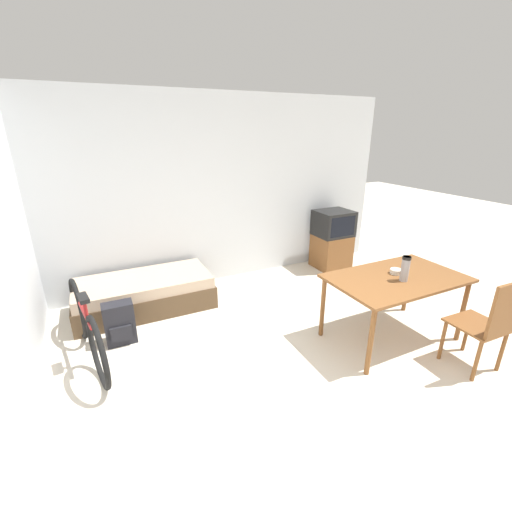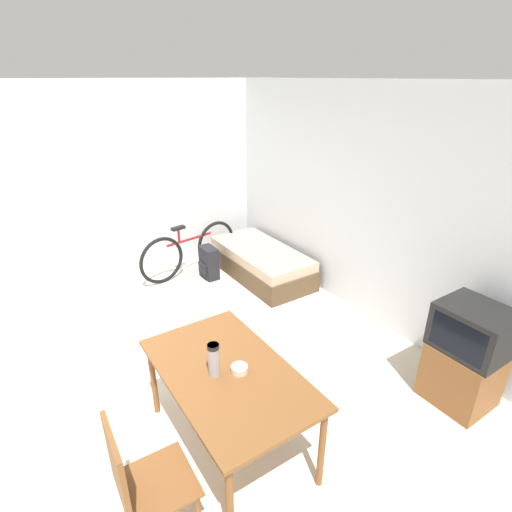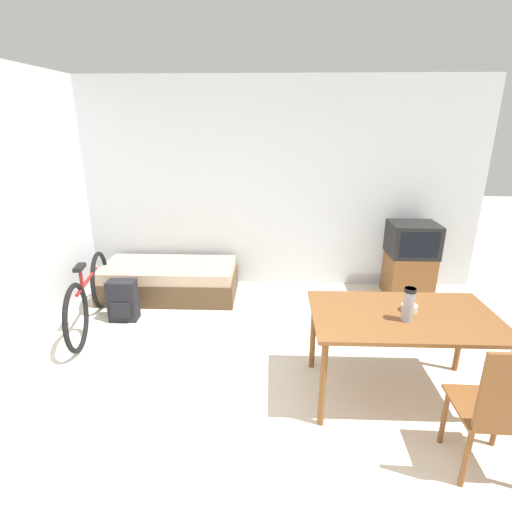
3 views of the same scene
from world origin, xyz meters
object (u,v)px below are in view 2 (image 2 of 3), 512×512
at_px(wooden_chair, 139,481).
at_px(mate_bowl, 239,369).
at_px(tv, 467,356).
at_px(bicycle, 190,251).
at_px(daybed, 261,262).
at_px(dining_table, 228,379).
at_px(backpack, 209,263).
at_px(thermos_flask, 214,358).

relative_size(wooden_chair, mate_bowl, 7.85).
xyz_separation_m(tv, bicycle, (-3.73, -0.93, -0.14)).
height_order(daybed, mate_bowl, mate_bowl).
distance_m(dining_table, backpack, 3.00).
distance_m(tv, dining_table, 2.12).
relative_size(daybed, mate_bowl, 13.61).
bearing_deg(thermos_flask, daybed, 139.68).
height_order(wooden_chair, backpack, wooden_chair).
relative_size(tv, bicycle, 0.59).
bearing_deg(backpack, mate_bowl, -22.36).
bearing_deg(thermos_flask, wooden_chair, -62.64).
relative_size(wooden_chair, bicycle, 0.60).
relative_size(dining_table, bicycle, 0.87).
bearing_deg(wooden_chair, dining_table, 113.39).
bearing_deg(backpack, daybed, 61.38).
height_order(tv, bicycle, tv).
xyz_separation_m(daybed, bicycle, (-0.67, -0.82, 0.14)).
bearing_deg(backpack, bicycle, -154.53).
xyz_separation_m(bicycle, thermos_flask, (3.00, -1.16, 0.53)).
xyz_separation_m(daybed, tv, (3.06, 0.11, 0.28)).
height_order(tv, wooden_chair, wooden_chair).
height_order(tv, backpack, tv).
bearing_deg(tv, dining_table, -109.72).
distance_m(daybed, thermos_flask, 3.13).
distance_m(thermos_flask, backpack, 3.07).
distance_m(dining_table, wooden_chair, 0.88).
xyz_separation_m(wooden_chair, backpack, (-3.06, 2.01, -0.31)).
bearing_deg(dining_table, thermos_flask, -100.20).
height_order(dining_table, bicycle, bicycle).
xyz_separation_m(daybed, dining_table, (2.35, -1.88, 0.46)).
bearing_deg(thermos_flask, mate_bowl, 66.21).
relative_size(tv, backpack, 2.04).
bearing_deg(dining_table, bicycle, 160.61).
xyz_separation_m(thermos_flask, mate_bowl, (0.07, 0.17, -0.12)).
relative_size(bicycle, mate_bowl, 13.15).
relative_size(thermos_flask, backpack, 0.56).
height_order(bicycle, backpack, bicycle).
bearing_deg(mate_bowl, daybed, 143.00).
height_order(thermos_flask, mate_bowl, thermos_flask).
height_order(dining_table, mate_bowl, mate_bowl).
bearing_deg(wooden_chair, daybed, 135.12).
distance_m(tv, mate_bowl, 2.05).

